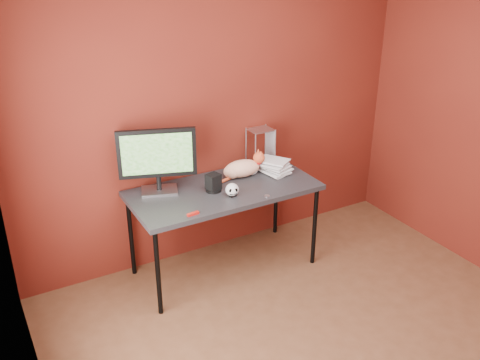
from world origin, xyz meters
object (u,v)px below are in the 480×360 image
desk (224,194)px  skull_mug (232,190)px  monitor (157,158)px  cat (242,168)px  speaker (213,183)px  book_stack (269,105)px

desk → skull_mug: size_ratio=13.65×
monitor → cat: 0.75m
skull_mug → speaker: size_ratio=0.77×
skull_mug → book_stack: book_stack is taller
speaker → book_stack: book_stack is taller
book_stack → monitor: bearing=171.5°
monitor → skull_mug: 0.62m
speaker → cat: bearing=6.6°
desk → book_stack: 0.79m
cat → book_stack: book_stack is taller
cat → speaker: size_ratio=3.21×
book_stack → speaker: bearing=-173.8°
desk → skull_mug: skull_mug is taller
desk → speaker: speaker is taller
cat → skull_mug: bearing=-125.3°
speaker → book_stack: size_ratio=0.12×
monitor → cat: (0.71, -0.06, -0.22)m
desk → cat: 0.30m
cat → book_stack: 0.57m
cat → book_stack: size_ratio=0.38×
desk → skull_mug: bearing=-92.1°
desk → speaker: size_ratio=10.52×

